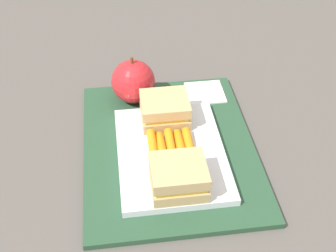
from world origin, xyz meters
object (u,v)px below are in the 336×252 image
at_px(sandwich_half_right, 165,110).
at_px(apple, 133,82).
at_px(carrot_sticks_bundle, 171,148).
at_px(sandwich_half_left, 179,177).
at_px(food_tray, 171,153).
at_px(paper_napkin, 205,92).

height_order(sandwich_half_right, apple, apple).
bearing_deg(carrot_sticks_bundle, sandwich_half_left, 179.96).
xyz_separation_m(sandwich_half_right, carrot_sticks_bundle, (-0.08, -0.00, -0.02)).
xyz_separation_m(food_tray, sandwich_half_right, (0.08, 0.00, 0.03)).
height_order(sandwich_half_left, sandwich_half_right, same).
bearing_deg(paper_napkin, sandwich_half_left, 159.91).
height_order(sandwich_half_right, paper_napkin, sandwich_half_right).
xyz_separation_m(sandwich_half_left, paper_napkin, (0.24, -0.09, -0.03)).
xyz_separation_m(sandwich_half_right, apple, (0.08, 0.05, 0.01)).
distance_m(carrot_sticks_bundle, paper_napkin, 0.18).
bearing_deg(apple, food_tray, -163.45).
height_order(sandwich_half_left, carrot_sticks_bundle, sandwich_half_left).
bearing_deg(paper_napkin, apple, 90.42).
relative_size(carrot_sticks_bundle, paper_napkin, 1.13).
bearing_deg(sandwich_half_right, apple, 30.26).
relative_size(sandwich_half_left, carrot_sticks_bundle, 1.01).
bearing_deg(carrot_sticks_bundle, sandwich_half_right, 0.04).
bearing_deg(sandwich_half_left, paper_napkin, -20.09).
bearing_deg(food_tray, sandwich_half_right, 0.00).
distance_m(food_tray, apple, 0.17).
bearing_deg(food_tray, sandwich_half_left, 180.00).
relative_size(carrot_sticks_bundle, apple, 0.87).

